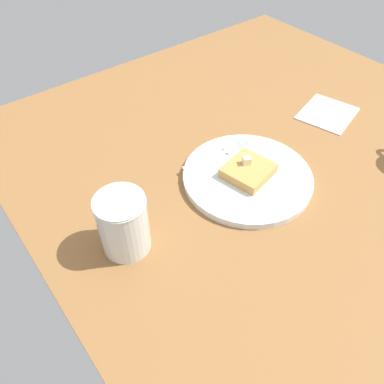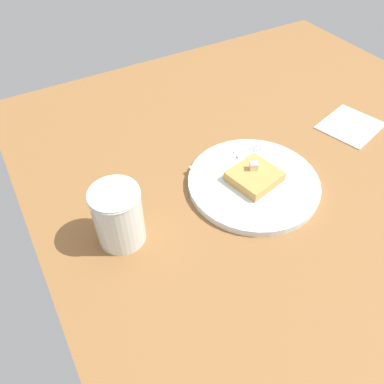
{
  "view_description": "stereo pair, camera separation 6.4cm",
  "coord_description": "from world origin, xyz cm",
  "px_view_note": "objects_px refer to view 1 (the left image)",
  "views": [
    {
      "loc": [
        -38.46,
        51.93,
        52.97
      ],
      "look_at": [
        -3.67,
        24.43,
        6.93
      ],
      "focal_mm": 35.0,
      "sensor_mm": 36.0,
      "label": 1
    },
    {
      "loc": [
        -42.05,
        46.65,
        52.97
      ],
      "look_at": [
        -3.67,
        24.43,
        6.93
      ],
      "focal_mm": 35.0,
      "sensor_mm": 36.0,
      "label": 2
    }
  ],
  "objects_px": {
    "syrup_jar": "(124,226)",
    "plate": "(247,176)",
    "fork": "(222,153)",
    "napkin": "(328,114)"
  },
  "relations": [
    {
      "from": "syrup_jar",
      "to": "plate",
      "type": "bearing_deg",
      "value": -92.45
    },
    {
      "from": "plate",
      "to": "fork",
      "type": "distance_m",
      "value": 0.08
    },
    {
      "from": "plate",
      "to": "fork",
      "type": "xyz_separation_m",
      "value": [
        0.08,
        -0.0,
        0.01
      ]
    },
    {
      "from": "syrup_jar",
      "to": "napkin",
      "type": "relative_size",
      "value": 0.83
    },
    {
      "from": "napkin",
      "to": "syrup_jar",
      "type": "bearing_deg",
      "value": 92.88
    },
    {
      "from": "napkin",
      "to": "fork",
      "type": "bearing_deg",
      "value": 83.16
    },
    {
      "from": "fork",
      "to": "plate",
      "type": "bearing_deg",
      "value": 179.41
    },
    {
      "from": "plate",
      "to": "syrup_jar",
      "type": "xyz_separation_m",
      "value": [
        0.01,
        0.26,
        0.04
      ]
    },
    {
      "from": "plate",
      "to": "syrup_jar",
      "type": "bearing_deg",
      "value": 87.55
    },
    {
      "from": "fork",
      "to": "syrup_jar",
      "type": "xyz_separation_m",
      "value": [
        -0.06,
        0.26,
        0.03
      ]
    }
  ]
}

